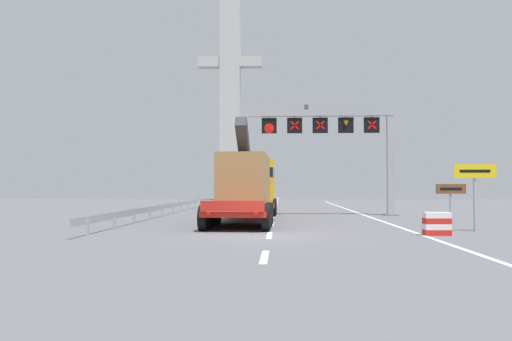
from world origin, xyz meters
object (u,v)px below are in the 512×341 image
(bridge_pylon_distant, at_px, (230,86))
(crash_barrier_striped, at_px, (437,224))
(tourist_info_sign_brown, at_px, (451,194))
(exit_sign_yellow, at_px, (475,179))
(overhead_lane_gantry, at_px, (339,131))
(heavy_haul_truck_red, at_px, (249,185))

(bridge_pylon_distant, bearing_deg, crash_barrier_striped, -75.41)
(tourist_info_sign_brown, bearing_deg, bridge_pylon_distant, 108.55)
(exit_sign_yellow, height_order, bridge_pylon_distant, bridge_pylon_distant)
(overhead_lane_gantry, relative_size, heavy_haul_truck_red, 0.70)
(crash_barrier_striped, bearing_deg, bridge_pylon_distant, 104.59)
(crash_barrier_striped, bearing_deg, heavy_haul_truck_red, 131.80)
(overhead_lane_gantry, distance_m, bridge_pylon_distant, 39.98)
(crash_barrier_striped, relative_size, bridge_pylon_distant, 0.03)
(heavy_haul_truck_red, xyz_separation_m, tourist_info_sign_brown, (10.08, -3.94, -0.45))
(tourist_info_sign_brown, xyz_separation_m, bridge_pylon_distant, (-15.33, 45.68, 14.48))
(exit_sign_yellow, relative_size, tourist_info_sign_brown, 1.41)
(overhead_lane_gantry, relative_size, exit_sign_yellow, 3.44)
(overhead_lane_gantry, xyz_separation_m, heavy_haul_truck_red, (-5.71, -4.72, -3.61))
(bridge_pylon_distant, bearing_deg, heavy_haul_truck_red, -82.82)
(heavy_haul_truck_red, relative_size, tourist_info_sign_brown, 6.97)
(crash_barrier_striped, distance_m, bridge_pylon_distant, 54.53)
(heavy_haul_truck_red, distance_m, crash_barrier_striped, 11.96)
(exit_sign_yellow, relative_size, crash_barrier_striped, 2.77)
(exit_sign_yellow, bearing_deg, overhead_lane_gantry, 110.20)
(heavy_haul_truck_red, relative_size, exit_sign_yellow, 4.95)
(heavy_haul_truck_red, height_order, tourist_info_sign_brown, heavy_haul_truck_red)
(tourist_info_sign_brown, relative_size, bridge_pylon_distant, 0.06)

